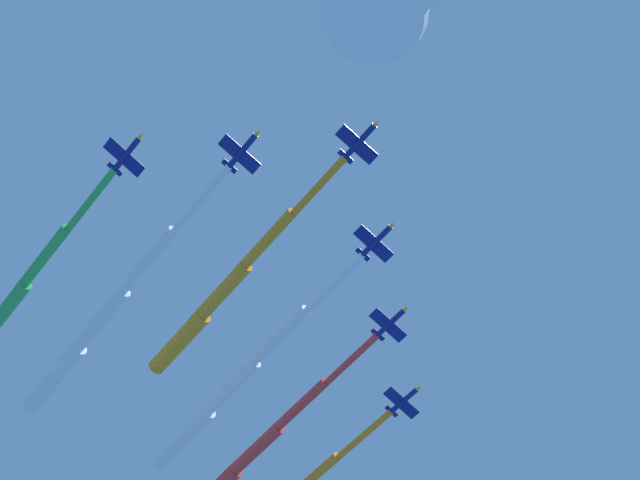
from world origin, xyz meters
TOP-DOWN VIEW (x-y plane):
  - jet_lead at (-21.16, -11.81)m, footprint 73.13×18.63m
  - jet_port_inner at (-43.37, -0.39)m, footprint 81.17×20.65m
  - jet_starboard_inner at (-39.07, -31.29)m, footprint 83.90×20.55m
  - jet_port_mid at (-58.62, 12.76)m, footprint 78.50×20.04m
  - jet_starboard_mid at (-46.40, -49.07)m, footprint 78.45×19.85m

SIDE VIEW (x-z plane):
  - jet_port_inner at x=-43.37m, z-range 145.93..150.41m
  - jet_starboard_inner at x=-39.07m, z-range 146.27..150.71m
  - jet_port_mid at x=-58.62m, z-range 146.88..151.32m
  - jet_lead at x=-21.16m, z-range 147.31..151.73m
  - jet_starboard_mid at x=-46.40m, z-range 147.52..151.98m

